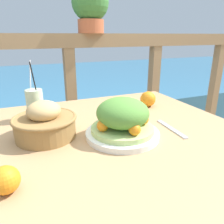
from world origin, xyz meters
TOP-DOWN VIEW (x-y plane):
  - patio_table at (0.00, 0.00)m, footprint 0.95×0.98m
  - railing_fence at (-0.00, 0.82)m, footprint 2.80×0.08m
  - sea_backdrop at (0.00, 3.32)m, footprint 12.00×4.00m
  - salad_plate at (-0.01, -0.03)m, footprint 0.26×0.26m
  - drink_glass at (-0.27, 0.26)m, footprint 0.07×0.07m
  - bread_basket at (-0.26, 0.07)m, footprint 0.22×0.22m
  - potted_plant at (0.16, 0.82)m, footprint 0.24×0.24m
  - fork at (0.20, -0.05)m, footprint 0.02×0.18m
  - orange_near_basket at (-0.38, -0.19)m, footprint 0.07×0.07m
  - orange_near_glass at (0.26, 0.23)m, footprint 0.08×0.08m

SIDE VIEW (x-z plane):
  - sea_backdrop at x=0.00m, z-range 0.00..0.40m
  - patio_table at x=0.00m, z-range 0.28..1.05m
  - railing_fence at x=0.00m, z-range 0.20..1.33m
  - fork at x=0.20m, z-range 0.77..0.78m
  - orange_near_basket at x=-0.38m, z-range 0.77..0.84m
  - orange_near_glass at x=0.26m, z-range 0.77..0.85m
  - bread_basket at x=-0.26m, z-range 0.76..0.89m
  - salad_plate at x=-0.01m, z-range 0.76..0.91m
  - drink_glass at x=-0.27m, z-range 0.72..0.96m
  - potted_plant at x=0.16m, z-range 1.14..1.45m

